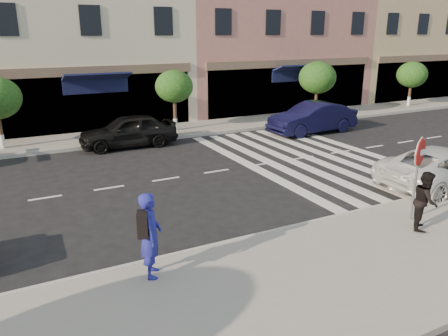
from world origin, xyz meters
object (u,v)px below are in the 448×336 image
(photographer, at_px, (151,235))
(car_near_right, at_px, (445,168))
(stop_sign, at_px, (419,160))
(car_far_mid, at_px, (128,131))
(car_far_right, at_px, (312,118))
(walker, at_px, (425,201))

(photographer, distance_m, car_near_right, 10.57)
(stop_sign, bearing_deg, car_far_mid, 110.43)
(car_near_right, bearing_deg, photographer, 95.12)
(photographer, bearing_deg, stop_sign, -74.83)
(stop_sign, bearing_deg, photographer, 175.50)
(car_near_right, distance_m, car_far_right, 8.69)
(photographer, height_order, car_far_mid, photographer)
(stop_sign, distance_m, car_far_mid, 12.59)
(photographer, bearing_deg, walker, -79.21)
(stop_sign, bearing_deg, car_far_right, 64.94)
(photographer, bearing_deg, car_near_right, -64.73)
(car_far_mid, bearing_deg, photographer, -11.68)
(car_near_right, height_order, car_far_mid, car_far_mid)
(car_far_mid, bearing_deg, walker, 20.54)
(walker, bearing_deg, photographer, 129.45)
(photographer, height_order, car_near_right, photographer)
(stop_sign, height_order, car_near_right, stop_sign)
(car_far_mid, bearing_deg, car_far_right, 82.05)
(car_far_mid, relative_size, car_far_right, 0.91)
(photographer, xyz_separation_m, car_far_mid, (2.60, 11.22, -0.32))
(photographer, relative_size, car_far_right, 0.38)
(photographer, bearing_deg, car_far_mid, 6.12)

